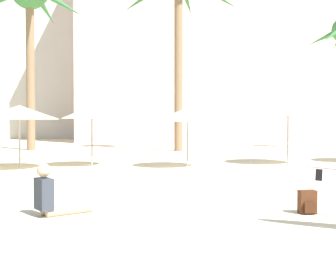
% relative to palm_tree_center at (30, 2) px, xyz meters
% --- Properties ---
extents(ground, '(120.00, 120.00, 0.00)m').
position_rel_palm_tree_center_xyz_m(ground, '(5.14, -20.94, -8.25)').
color(ground, beige).
extents(hotel_pink, '(23.17, 10.78, 16.24)m').
position_rel_palm_tree_center_xyz_m(hotel_pink, '(13.43, 12.72, -0.13)').
color(hotel_pink, beige).
rests_on(hotel_pink, ground).
extents(palm_tree_center, '(5.89, 5.69, 10.00)m').
position_rel_palm_tree_center_xyz_m(palm_tree_center, '(0.00, 0.00, 0.00)').
color(palm_tree_center, '#896B4C').
rests_on(palm_tree_center, ground).
extents(cafe_umbrella_0, '(2.27, 2.27, 2.14)m').
position_rel_palm_tree_center_xyz_m(cafe_umbrella_0, '(7.08, -10.44, -6.37)').
color(cafe_umbrella_0, gray).
rests_on(cafe_umbrella_0, ground).
extents(cafe_umbrella_2, '(2.53, 2.53, 2.29)m').
position_rel_palm_tree_center_xyz_m(cafe_umbrella_2, '(11.09, -9.75, -6.18)').
color(cafe_umbrella_2, gray).
rests_on(cafe_umbrella_2, ground).
extents(cafe_umbrella_4, '(2.71, 2.71, 2.18)m').
position_rel_palm_tree_center_xyz_m(cafe_umbrella_4, '(1.30, -10.37, -6.31)').
color(cafe_umbrella_4, gray).
rests_on(cafe_umbrella_4, ground).
extents(cafe_umbrella_7, '(2.20, 2.20, 2.20)m').
position_rel_palm_tree_center_xyz_m(cafe_umbrella_7, '(3.70, -9.67, -6.29)').
color(cafe_umbrella_7, gray).
rests_on(cafe_umbrella_7, ground).
extents(backpack, '(0.30, 0.24, 0.42)m').
position_rel_palm_tree_center_xyz_m(backpack, '(7.81, -18.62, -8.05)').
color(backpack, '#4D2815').
rests_on(backpack, ground).
extents(person_mid_left, '(1.04, 0.80, 0.93)m').
position_rel_palm_tree_center_xyz_m(person_mid_left, '(3.32, -18.15, -7.94)').
color(person_mid_left, '#D1A889').
rests_on(person_mid_left, ground).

